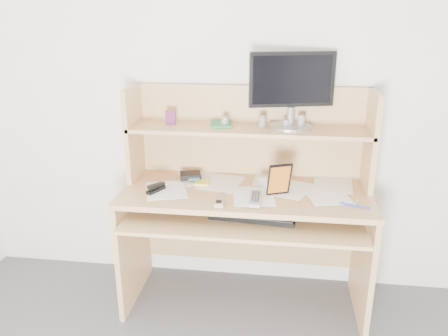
# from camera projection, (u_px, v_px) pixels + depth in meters

# --- Properties ---
(back_wall) EXTENTS (3.60, 0.04, 2.50)m
(back_wall) POSITION_uv_depth(u_px,v_px,m) (251.00, 93.00, 2.61)
(back_wall) COLOR white
(back_wall) RESTS_ON floor
(desk) EXTENTS (1.40, 0.70, 1.30)m
(desk) POSITION_uv_depth(u_px,v_px,m) (247.00, 194.00, 2.57)
(desk) COLOR tan
(desk) RESTS_ON floor
(paper_clutter) EXTENTS (1.32, 0.54, 0.01)m
(paper_clutter) POSITION_uv_depth(u_px,v_px,m) (246.00, 190.00, 2.47)
(paper_clutter) COLOR white
(paper_clutter) RESTS_ON desk
(keyboard) EXTENTS (0.47, 0.21, 0.03)m
(keyboard) POSITION_uv_depth(u_px,v_px,m) (253.00, 215.00, 2.37)
(keyboard) COLOR black
(keyboard) RESTS_ON desk
(tv_remote) EXTENTS (0.06, 0.20, 0.02)m
(tv_remote) POSITION_uv_depth(u_px,v_px,m) (255.00, 199.00, 2.32)
(tv_remote) COLOR #999A95
(tv_remote) RESTS_ON paper_clutter
(flip_phone) EXTENTS (0.05, 0.09, 0.02)m
(flip_phone) POSITION_uv_depth(u_px,v_px,m) (219.00, 202.00, 2.27)
(flip_phone) COLOR #A3A4A6
(flip_phone) RESTS_ON paper_clutter
(stapler) EXTENTS (0.09, 0.13, 0.04)m
(stapler) POSITION_uv_depth(u_px,v_px,m) (156.00, 187.00, 2.45)
(stapler) COLOR black
(stapler) RESTS_ON paper_clutter
(wallet) EXTENTS (0.15, 0.13, 0.03)m
(wallet) POSITION_uv_depth(u_px,v_px,m) (190.00, 175.00, 2.65)
(wallet) COLOR black
(wallet) RESTS_ON paper_clutter
(sticky_note_pad) EXTENTS (0.09, 0.09, 0.01)m
(sticky_note_pad) POSITION_uv_depth(u_px,v_px,m) (202.00, 183.00, 2.58)
(sticky_note_pad) COLOR yellow
(sticky_note_pad) RESTS_ON desk
(digital_camera) EXTENTS (0.08, 0.05, 0.05)m
(digital_camera) POSITION_uv_depth(u_px,v_px,m) (266.00, 181.00, 2.52)
(digital_camera) COLOR #BDBDC0
(digital_camera) RESTS_ON paper_clutter
(game_case) EXTENTS (0.12, 0.06, 0.18)m
(game_case) POSITION_uv_depth(u_px,v_px,m) (279.00, 179.00, 2.37)
(game_case) COLOR black
(game_case) RESTS_ON paper_clutter
(blue_pen) EXTENTS (0.15, 0.06, 0.01)m
(blue_pen) POSITION_uv_depth(u_px,v_px,m) (355.00, 205.00, 2.25)
(blue_pen) COLOR #1B2FD1
(blue_pen) RESTS_ON paper_clutter
(card_box) EXTENTS (0.06, 0.02, 0.08)m
(card_box) POSITION_uv_depth(u_px,v_px,m) (171.00, 118.00, 2.56)
(card_box) COLOR #A4151D
(card_box) RESTS_ON desk
(shelf_book) EXTENTS (0.15, 0.18, 0.02)m
(shelf_book) POSITION_uv_depth(u_px,v_px,m) (221.00, 124.00, 2.54)
(shelf_book) COLOR #327D55
(shelf_book) RESTS_ON desk
(chip_stack_a) EXTENTS (0.05, 0.05, 0.06)m
(chip_stack_a) POSITION_uv_depth(u_px,v_px,m) (225.00, 122.00, 2.52)
(chip_stack_a) COLOR black
(chip_stack_a) RESTS_ON desk
(chip_stack_b) EXTENTS (0.04, 0.04, 0.07)m
(chip_stack_b) POSITION_uv_depth(u_px,v_px,m) (262.00, 121.00, 2.50)
(chip_stack_b) COLOR white
(chip_stack_b) RESTS_ON desk
(chip_stack_c) EXTENTS (0.04, 0.04, 0.05)m
(chip_stack_c) POSITION_uv_depth(u_px,v_px,m) (286.00, 124.00, 2.48)
(chip_stack_c) COLOR black
(chip_stack_c) RESTS_ON desk
(chip_stack_d) EXTENTS (0.05, 0.05, 0.07)m
(chip_stack_d) POSITION_uv_depth(u_px,v_px,m) (301.00, 121.00, 2.49)
(chip_stack_d) COLOR white
(chip_stack_d) RESTS_ON desk
(monitor) EXTENTS (0.48, 0.24, 0.42)m
(monitor) POSITION_uv_depth(u_px,v_px,m) (292.00, 88.00, 2.45)
(monitor) COLOR #A2A2A7
(monitor) RESTS_ON desk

